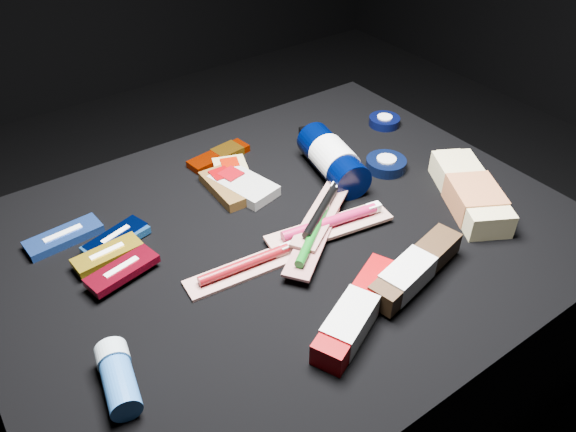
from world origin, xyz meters
TOP-DOWN VIEW (x-y plane):
  - ground at (0.00, 0.00)m, footprint 3.00×3.00m
  - cloth_table at (0.00, 0.00)m, footprint 0.98×0.78m
  - luna_bar_0 at (-0.32, 0.20)m, footprint 0.13×0.06m
  - luna_bar_1 at (-0.25, 0.14)m, footprint 0.12×0.06m
  - luna_bar_2 at (-0.25, 0.14)m, footprint 0.11×0.07m
  - luna_bar_3 at (-0.28, 0.10)m, footprint 0.11×0.05m
  - luna_bar_4 at (-0.27, 0.05)m, footprint 0.12×0.07m
  - clif_bar_0 at (-0.02, 0.16)m, footprint 0.07×0.13m
  - clif_bar_1 at (0.01, 0.15)m, footprint 0.10×0.14m
  - clif_bar_2 at (0.01, 0.19)m, footprint 0.10×0.13m
  - power_bar at (0.03, 0.27)m, footprint 0.14×0.06m
  - lotion_bottle at (0.18, 0.09)m, footprint 0.11×0.23m
  - cream_tin_upper at (0.40, 0.18)m, footprint 0.07×0.07m
  - cream_tin_lower at (0.28, 0.04)m, footprint 0.08×0.08m
  - bodywash_bottle at (0.32, -0.13)m, footprint 0.17×0.24m
  - deodorant_stick at (-0.35, -0.13)m, footprint 0.06×0.11m
  - toothbrush_pack_0 at (-0.10, -0.04)m, footprint 0.20×0.06m
  - toothbrush_pack_1 at (0.06, -0.05)m, footprint 0.23×0.09m
  - toothbrush_pack_2 at (0.02, -0.06)m, footprint 0.18×0.15m
  - toothbrush_pack_3 at (0.06, -0.02)m, footprint 0.19×0.14m
  - toothpaste_carton_red at (-0.04, -0.23)m, footprint 0.21×0.13m
  - toothpaste_carton_green at (0.09, -0.22)m, footprint 0.20×0.09m

SIDE VIEW (x-z plane):
  - ground at x=0.00m, z-range 0.00..0.00m
  - cloth_table at x=0.00m, z-range 0.00..0.40m
  - luna_bar_0 at x=-0.32m, z-range 0.40..0.42m
  - power_bar at x=0.03m, z-range 0.40..0.42m
  - toothbrush_pack_0 at x=-0.10m, z-range 0.40..0.42m
  - luna_bar_1 at x=-0.25m, z-range 0.40..0.42m
  - clif_bar_2 at x=0.01m, z-range 0.40..0.42m
  - cream_tin_upper at x=0.40m, z-range 0.40..0.42m
  - clif_bar_0 at x=-0.02m, z-range 0.40..0.42m
  - clif_bar_1 at x=0.01m, z-range 0.40..0.42m
  - cream_tin_lower at x=0.28m, z-range 0.40..0.42m
  - luna_bar_2 at x=-0.25m, z-range 0.40..0.42m
  - luna_bar_3 at x=-0.28m, z-range 0.41..0.42m
  - toothbrush_pack_1 at x=0.06m, z-range 0.40..0.43m
  - luna_bar_4 at x=-0.27m, z-range 0.41..0.42m
  - toothpaste_carton_red at x=-0.04m, z-range 0.40..0.44m
  - deodorant_stick at x=-0.35m, z-range 0.40..0.44m
  - toothbrush_pack_2 at x=0.02m, z-range 0.41..0.43m
  - bodywash_bottle at x=0.32m, z-range 0.40..0.45m
  - toothpaste_carton_green at x=0.09m, z-range 0.40..0.44m
  - toothbrush_pack_3 at x=0.06m, z-range 0.42..0.44m
  - lotion_bottle at x=0.18m, z-range 0.40..0.47m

